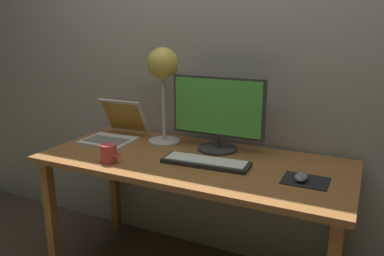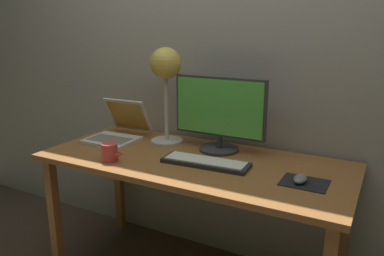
{
  "view_description": "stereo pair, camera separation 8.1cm",
  "coord_description": "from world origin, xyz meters",
  "views": [
    {
      "loc": [
        0.8,
        -1.69,
        1.41
      ],
      "look_at": [
        0.02,
        -0.05,
        0.92
      ],
      "focal_mm": 35.74,
      "sensor_mm": 36.0,
      "label": 1
    },
    {
      "loc": [
        0.87,
        -1.65,
        1.41
      ],
      "look_at": [
        0.02,
        -0.05,
        0.92
      ],
      "focal_mm": 35.74,
      "sensor_mm": 36.0,
      "label": 2
    }
  ],
  "objects": [
    {
      "name": "desk_lamp",
      "position": [
        -0.28,
        0.18,
        1.16
      ],
      "size": [
        0.19,
        0.19,
        0.55
      ],
      "color": "beige",
      "rests_on": "desk"
    },
    {
      "name": "keyboard_main",
      "position": [
        0.09,
        -0.05,
        0.75
      ],
      "size": [
        0.45,
        0.17,
        0.03
      ],
      "color": "#28282B",
      "rests_on": "desk"
    },
    {
      "name": "laptop",
      "position": [
        -0.57,
        0.12,
        0.8
      ],
      "size": [
        0.3,
        0.36,
        0.23
      ],
      "color": "silver",
      "rests_on": "desk"
    },
    {
      "name": "coffee_mug",
      "position": [
        -0.36,
        -0.23,
        0.79
      ],
      "size": [
        0.12,
        0.08,
        0.09
      ],
      "color": "#CC3F3F",
      "rests_on": "desk"
    },
    {
      "name": "mouse",
      "position": [
        0.56,
        -0.06,
        0.76
      ],
      "size": [
        0.06,
        0.1,
        0.03
      ],
      "primitive_type": "ellipsoid",
      "color": "slate",
      "rests_on": "mousepad"
    },
    {
      "name": "desk",
      "position": [
        0.0,
        0.0,
        0.66
      ],
      "size": [
        1.6,
        0.7,
        0.74
      ],
      "color": "#935B2D",
      "rests_on": "ground"
    },
    {
      "name": "back_wall",
      "position": [
        0.0,
        0.4,
        1.3
      ],
      "size": [
        4.8,
        0.06,
        2.6
      ],
      "primitive_type": "cube",
      "color": "#A8A099",
      "rests_on": "ground"
    },
    {
      "name": "mousepad",
      "position": [
        0.58,
        -0.05,
        0.74
      ],
      "size": [
        0.2,
        0.16,
        0.0
      ],
      "primitive_type": "cube",
      "color": "black",
      "rests_on": "desk"
    },
    {
      "name": "monitor",
      "position": [
        0.06,
        0.19,
        0.96
      ],
      "size": [
        0.52,
        0.22,
        0.41
      ],
      "color": "#38383A",
      "rests_on": "desk"
    }
  ]
}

